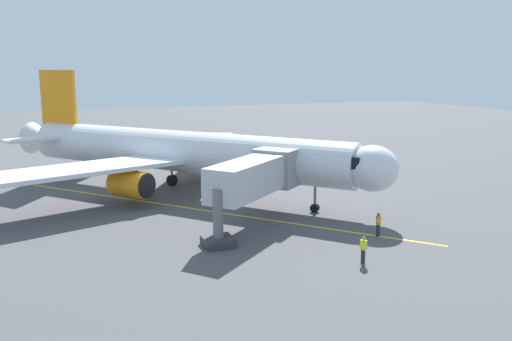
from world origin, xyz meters
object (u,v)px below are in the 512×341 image
object	(u,v)px
ground_crew_marshaller	(363,249)
baggage_cart_near_nose	(337,175)
ground_crew_wing_walker	(378,224)
jet_bridge	(258,176)
airplane	(178,152)

from	to	relation	value
ground_crew_marshaller	baggage_cart_near_nose	bearing A→B (deg)	-116.47
ground_crew_wing_walker	baggage_cart_near_nose	distance (m)	18.61
jet_bridge	baggage_cart_near_nose	world-z (taller)	jet_bridge
jet_bridge	ground_crew_marshaller	size ratio (longest dim) A/B	5.83
jet_bridge	ground_crew_wing_walker	size ratio (longest dim) A/B	5.83
ground_crew_marshaller	baggage_cart_near_nose	size ratio (longest dim) A/B	0.59
airplane	ground_crew_marshaller	xyz separation A→B (m)	(-6.10, 22.05, -3.12)
jet_bridge	ground_crew_wing_walker	bearing A→B (deg)	139.73
jet_bridge	ground_crew_wing_walker	distance (m)	9.42
airplane	ground_crew_wing_walker	size ratio (longest dim) A/B	19.70
baggage_cart_near_nose	jet_bridge	bearing A→B (deg)	40.26
jet_bridge	ground_crew_marshaller	world-z (taller)	jet_bridge
jet_bridge	ground_crew_marshaller	bearing A→B (deg)	106.28
ground_crew_wing_walker	baggage_cart_near_nose	size ratio (longest dim) A/B	0.59
ground_crew_marshaller	baggage_cart_near_nose	world-z (taller)	ground_crew_marshaller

